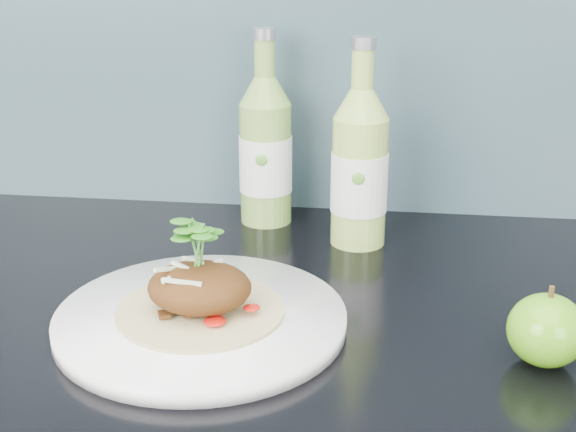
{
  "coord_description": "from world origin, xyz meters",
  "views": [
    {
      "loc": [
        0.07,
        0.91,
        1.28
      ],
      "look_at": [
        -0.03,
        1.67,
        1.0
      ],
      "focal_mm": 50.0,
      "sensor_mm": 36.0,
      "label": 1
    }
  ],
  "objects_px": {
    "dinner_plate": "(201,319)",
    "green_apple": "(547,330)",
    "cider_bottle_left": "(266,151)",
    "cider_bottle_right": "(360,168)"
  },
  "relations": [
    {
      "from": "dinner_plate",
      "to": "green_apple",
      "type": "distance_m",
      "value": 0.33
    },
    {
      "from": "dinner_plate",
      "to": "cider_bottle_left",
      "type": "xyz_separation_m",
      "value": [
        0.02,
        0.31,
        0.09
      ]
    },
    {
      "from": "green_apple",
      "to": "cider_bottle_left",
      "type": "distance_m",
      "value": 0.46
    },
    {
      "from": "green_apple",
      "to": "cider_bottle_right",
      "type": "bearing_deg",
      "value": 123.93
    },
    {
      "from": "dinner_plate",
      "to": "cider_bottle_right",
      "type": "relative_size",
      "value": 1.49
    },
    {
      "from": "dinner_plate",
      "to": "cider_bottle_right",
      "type": "distance_m",
      "value": 0.3
    },
    {
      "from": "cider_bottle_left",
      "to": "cider_bottle_right",
      "type": "bearing_deg",
      "value": -19.32
    },
    {
      "from": "dinner_plate",
      "to": "cider_bottle_right",
      "type": "height_order",
      "value": "cider_bottle_right"
    },
    {
      "from": "dinner_plate",
      "to": "cider_bottle_left",
      "type": "bearing_deg",
      "value": 86.57
    },
    {
      "from": "cider_bottle_right",
      "to": "cider_bottle_left",
      "type": "bearing_deg",
      "value": 154.59
    }
  ]
}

